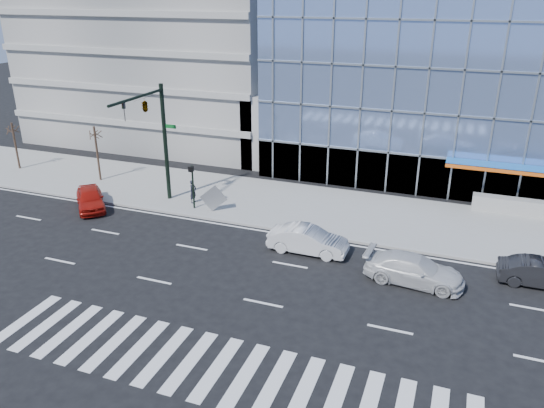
{
  "coord_description": "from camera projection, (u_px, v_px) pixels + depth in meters",
  "views": [
    {
      "loc": [
        7.94,
        -24.03,
        13.93
      ],
      "look_at": [
        -2.16,
        3.0,
        2.11
      ],
      "focal_mm": 35.0,
      "sensor_mm": 36.0,
      "label": 1
    }
  ],
  "objects": [
    {
      "name": "ramp_block",
      "position": [
        291.0,
        126.0,
        45.09
      ],
      "size": [
        6.0,
        8.0,
        6.0
      ],
      "primitive_type": "cube",
      "color": "gray",
      "rests_on": "ground"
    },
    {
      "name": "ground",
      "position": [
        290.0,
        265.0,
        28.68
      ],
      "size": [
        160.0,
        160.0,
        0.0
      ],
      "primitive_type": "plane",
      "color": "black",
      "rests_on": "ground"
    },
    {
      "name": "red_sedan",
      "position": [
        90.0,
        198.0,
        35.76
      ],
      "size": [
        4.12,
        4.3,
        1.45
      ],
      "primitive_type": "imported",
      "rotation": [
        0.0,
        0.0,
        0.74
      ],
      "color": "#A7140C",
      "rests_on": "ground"
    },
    {
      "name": "pedestrian",
      "position": [
        193.0,
        192.0,
        36.32
      ],
      "size": [
        0.47,
        0.64,
        1.61
      ],
      "primitive_type": "imported",
      "rotation": [
        0.0,
        0.0,
        1.42
      ],
      "color": "black",
      "rests_on": "sidewalk"
    },
    {
      "name": "ped_signal_post",
      "position": [
        192.0,
        180.0,
        34.91
      ],
      "size": [
        0.3,
        0.33,
        3.0
      ],
      "color": "black",
      "rests_on": "sidewalk"
    },
    {
      "name": "traffic_signal",
      "position": [
        151.0,
        118.0,
        33.87
      ],
      "size": [
        1.14,
        5.74,
        8.0
      ],
      "color": "black",
      "rests_on": "sidewalk"
    },
    {
      "name": "dark_sedan",
      "position": [
        541.0,
        273.0,
        26.47
      ],
      "size": [
        4.16,
        1.58,
        1.36
      ],
      "primitive_type": "imported",
      "rotation": [
        0.0,
        0.0,
        1.61
      ],
      "color": "black",
      "rests_on": "ground"
    },
    {
      "name": "tilted_panel",
      "position": [
        214.0,
        198.0,
        34.89
      ],
      "size": [
        1.64,
        0.89,
        1.82
      ],
      "primitive_type": "cube",
      "rotation": [
        0.0,
        0.93,
        0.48
      ],
      "color": "gray",
      "rests_on": "sidewalk"
    },
    {
      "name": "street_tree_far",
      "position": [
        12.0,
        129.0,
        42.3
      ],
      "size": [
        1.1,
        1.1,
        3.87
      ],
      "color": "#332319",
      "rests_on": "sidewalk"
    },
    {
      "name": "street_tree_near",
      "position": [
        95.0,
        134.0,
        39.58
      ],
      "size": [
        1.1,
        1.1,
        4.23
      ],
      "color": "#332319",
      "rests_on": "sidewalk"
    },
    {
      "name": "white_suv",
      "position": [
        414.0,
        270.0,
        26.73
      ],
      "size": [
        5.13,
        2.41,
        1.45
      ],
      "primitive_type": "imported",
      "rotation": [
        0.0,
        0.0,
        1.49
      ],
      "color": "silver",
      "rests_on": "ground"
    },
    {
      "name": "sidewalk",
      "position": [
        328.0,
        210.0,
        35.59
      ],
      "size": [
        120.0,
        8.0,
        0.15
      ],
      "primitive_type": "cube",
      "color": "gray",
      "rests_on": "ground"
    },
    {
      "name": "parking_garage",
      "position": [
        187.0,
        29.0,
        53.91
      ],
      "size": [
        24.0,
        24.0,
        20.0
      ],
      "primitive_type": "cube",
      "color": "gray",
      "rests_on": "ground"
    },
    {
      "name": "white_sedan",
      "position": [
        308.0,
        240.0,
        29.82
      ],
      "size": [
        4.51,
        1.58,
        1.49
      ],
      "primitive_type": "imported",
      "rotation": [
        0.0,
        0.0,
        1.57
      ],
      "color": "silver",
      "rests_on": "ground"
    }
  ]
}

